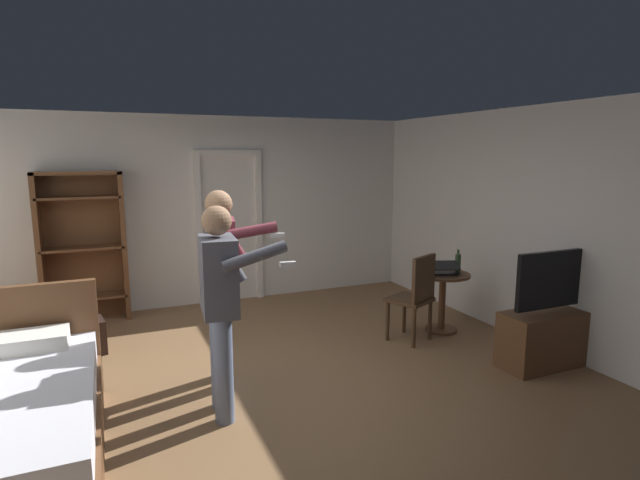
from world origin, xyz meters
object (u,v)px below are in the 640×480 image
object	(u,v)px
bottle_on_table	(458,263)
suitcase_small	(79,338)
side_table	(442,292)
person_blue_shirt	(221,297)
tv_flatscreen	(550,331)
laptop	(442,270)
wooden_chair	(416,294)
person_striped_shirt	(222,273)
bookshelf	(83,241)
suitcase_dark	(56,334)

from	to	relation	value
bottle_on_table	suitcase_small	world-z (taller)	bottle_on_table
side_table	person_blue_shirt	world-z (taller)	person_blue_shirt
tv_flatscreen	side_table	size ratio (longest dim) A/B	1.66
laptop	wooden_chair	world-z (taller)	wooden_chair
person_striped_shirt	laptop	bearing A→B (deg)	5.97
person_striped_shirt	person_blue_shirt	bearing A→B (deg)	-103.70
bookshelf	suitcase_small	bearing A→B (deg)	-92.81
person_blue_shirt	suitcase_small	size ratio (longest dim) A/B	3.40
tv_flatscreen	wooden_chair	bearing A→B (deg)	129.75
bottle_on_table	wooden_chair	size ratio (longest dim) A/B	0.29
laptop	person_striped_shirt	bearing A→B (deg)	-174.03
bottle_on_table	person_blue_shirt	distance (m)	3.05
side_table	person_striped_shirt	xyz separation A→B (m)	(-2.66, -0.31, 0.55)
laptop	tv_flatscreen	bearing A→B (deg)	-69.99
side_table	wooden_chair	size ratio (longest dim) A/B	0.71
side_table	suitcase_dark	bearing A→B (deg)	164.97
bookshelf	wooden_chair	distance (m)	4.08
person_striped_shirt	side_table	bearing A→B (deg)	6.74
person_blue_shirt	suitcase_dark	size ratio (longest dim) A/B	3.28
wooden_chair	suitcase_dark	xyz separation A→B (m)	(-3.65, 1.28, -0.35)
suitcase_dark	suitcase_small	xyz separation A→B (m)	(0.23, -0.22, -0.01)
bottle_on_table	tv_flatscreen	bearing A→B (deg)	-77.89
bottle_on_table	suitcase_small	bearing A→B (deg)	166.46
tv_flatscreen	side_table	bearing A→B (deg)	107.51
suitcase_small	side_table	bearing A→B (deg)	-22.19
bookshelf	suitcase_dark	distance (m)	1.31
person_striped_shirt	suitcase_dark	size ratio (longest dim) A/B	3.42
person_blue_shirt	suitcase_dark	world-z (taller)	person_blue_shirt
bookshelf	laptop	world-z (taller)	bookshelf
bookshelf	bottle_on_table	world-z (taller)	bookshelf
side_table	wooden_chair	distance (m)	0.52
suitcase_dark	suitcase_small	distance (m)	0.31
tv_flatscreen	person_blue_shirt	size ratio (longest dim) A/B	0.69
laptop	person_blue_shirt	size ratio (longest dim) A/B	0.25
suitcase_small	person_striped_shirt	bearing A→B (deg)	-53.16
tv_flatscreen	person_blue_shirt	xyz separation A→B (m)	(-3.18, 0.32, 0.63)
wooden_chair	suitcase_small	size ratio (longest dim) A/B	1.99
side_table	bottle_on_table	xyz separation A→B (m)	(0.14, -0.08, 0.35)
person_blue_shirt	side_table	bearing A→B (deg)	17.72
suitcase_small	person_blue_shirt	bearing A→B (deg)	-67.30
laptop	person_striped_shirt	world-z (taller)	person_striped_shirt
person_striped_shirt	suitcase_small	distance (m)	1.94
wooden_chair	bookshelf	bearing A→B (deg)	146.18
laptop	suitcase_small	size ratio (longest dim) A/B	0.84
bottle_on_table	wooden_chair	distance (m)	0.69
tv_flatscreen	suitcase_dark	distance (m)	5.10
tv_flatscreen	bottle_on_table	world-z (taller)	tv_flatscreen
wooden_chair	laptop	bearing A→B (deg)	15.67
suitcase_dark	bookshelf	bearing A→B (deg)	88.99
person_striped_shirt	suitcase_small	size ratio (longest dim) A/B	3.55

